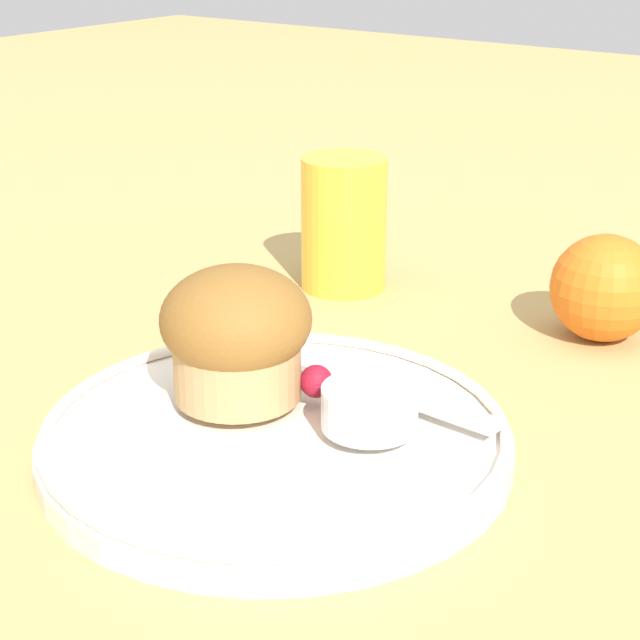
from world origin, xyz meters
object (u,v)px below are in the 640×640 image
(muffin, at_px, (230,337))
(juice_glass, at_px, (344,223))
(butter_knife, at_px, (353,379))
(orange_fruit, at_px, (604,288))

(muffin, relative_size, juice_glass, 0.83)
(muffin, bearing_deg, butter_knife, 54.57)
(muffin, distance_m, butter_knife, 0.08)
(orange_fruit, height_order, juice_glass, juice_glass)
(juice_glass, bearing_deg, orange_fruit, 5.68)
(muffin, relative_size, orange_fruit, 1.15)
(butter_knife, distance_m, orange_fruit, 0.20)
(muffin, height_order, juice_glass, juice_glass)
(butter_knife, relative_size, orange_fruit, 2.66)
(butter_knife, relative_size, juice_glass, 1.92)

